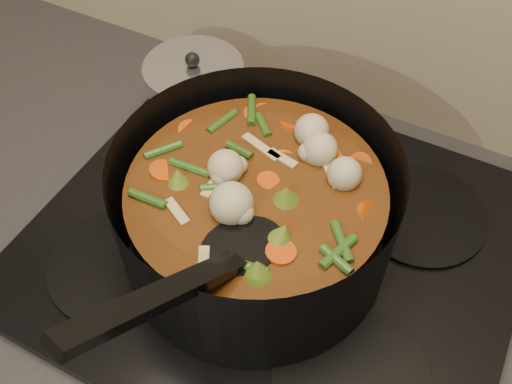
% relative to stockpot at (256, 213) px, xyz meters
% --- Properties ---
extents(counter, '(2.64, 0.64, 0.91)m').
position_rel_stockpot_xyz_m(counter, '(0.01, 0.03, -0.55)').
color(counter, brown).
rests_on(counter, ground).
extents(stovetop, '(0.62, 0.54, 0.03)m').
position_rel_stockpot_xyz_m(stovetop, '(0.01, 0.03, -0.09)').
color(stovetop, black).
rests_on(stovetop, counter).
extents(stockpot, '(0.44, 0.51, 0.25)m').
position_rel_stockpot_xyz_m(stockpot, '(0.00, 0.00, 0.00)').
color(stockpot, black).
rests_on(stockpot, stovetop).
extents(saucepan, '(0.15, 0.15, 0.12)m').
position_rel_stockpot_xyz_m(saucepan, '(-0.20, 0.18, -0.03)').
color(saucepan, silver).
rests_on(saucepan, stovetop).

